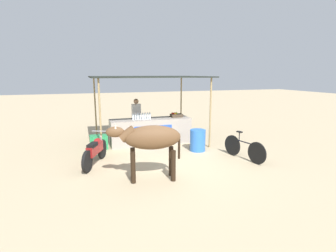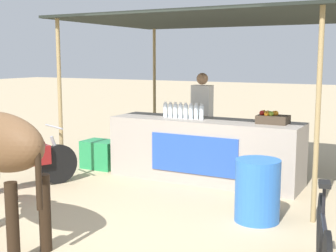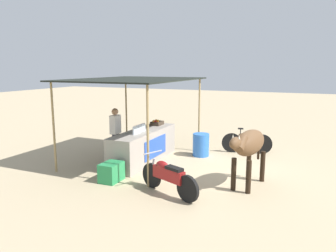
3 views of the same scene
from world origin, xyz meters
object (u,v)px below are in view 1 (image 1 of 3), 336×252
(water_barrel, at_px, (198,140))
(cow, at_px, (150,139))
(fruit_crate, at_px, (176,115))
(vendor_behind_counter, at_px, (136,119))
(cooler_box, at_px, (99,142))
(motorcycle_parked, at_px, (95,150))
(bicycle_leaning, at_px, (244,148))
(stall_counter, at_px, (151,131))

(water_barrel, height_order, cow, cow)
(fruit_crate, distance_m, water_barrel, 1.63)
(vendor_behind_counter, bearing_deg, cooler_box, -151.05)
(water_barrel, xyz_separation_m, cow, (-2.17, -1.90, 0.67))
(motorcycle_parked, bearing_deg, bicycle_leaning, -12.16)
(motorcycle_parked, distance_m, bicycle_leaning, 4.48)
(cow, bearing_deg, cooler_box, 108.04)
(cooler_box, bearing_deg, motorcycle_parked, -96.69)
(water_barrel, bearing_deg, bicycle_leaning, -53.14)
(vendor_behind_counter, height_order, motorcycle_parked, vendor_behind_counter)
(stall_counter, xyz_separation_m, vendor_behind_counter, (-0.38, 0.75, 0.37))
(stall_counter, xyz_separation_m, fruit_crate, (1.04, 0.05, 0.56))
(fruit_crate, relative_size, bicycle_leaning, 0.27)
(cooler_box, relative_size, water_barrel, 0.81)
(fruit_crate, relative_size, vendor_behind_counter, 0.27)
(cooler_box, bearing_deg, fruit_crate, 2.88)
(cooler_box, distance_m, bicycle_leaning, 4.93)
(cooler_box, xyz_separation_m, motorcycle_parked, (-0.19, -1.66, 0.19))
(fruit_crate, xyz_separation_m, cow, (-1.91, -3.36, -0.00))
(cow, relative_size, motorcycle_parked, 1.10)
(fruit_crate, relative_size, motorcycle_parked, 0.26)
(fruit_crate, height_order, cow, cow)
(fruit_crate, bearing_deg, water_barrel, -80.02)
(cow, bearing_deg, bicycle_leaning, 11.02)
(stall_counter, distance_m, cow, 3.47)
(water_barrel, bearing_deg, cow, -138.76)
(stall_counter, bearing_deg, motorcycle_parked, -140.25)
(cow, relative_size, bicycle_leaning, 1.14)
(vendor_behind_counter, xyz_separation_m, water_barrel, (1.68, -2.16, -0.48))
(cooler_box, bearing_deg, water_barrel, -22.22)
(fruit_crate, xyz_separation_m, cooler_box, (-2.96, -0.15, -0.80))
(motorcycle_parked, height_order, bicycle_leaning, motorcycle_parked)
(cow, height_order, motorcycle_parked, cow)
(cow, xyz_separation_m, bicycle_leaning, (3.14, 0.61, -0.69))
(water_barrel, bearing_deg, stall_counter, 132.60)
(stall_counter, relative_size, bicycle_leaning, 1.84)
(vendor_behind_counter, distance_m, bicycle_leaning, 4.38)
(cooler_box, xyz_separation_m, cow, (1.05, -3.22, 0.79))
(stall_counter, relative_size, motorcycle_parked, 1.78)
(cooler_box, relative_size, motorcycle_parked, 0.36)
(stall_counter, xyz_separation_m, cow, (-0.87, -3.31, 0.55))
(fruit_crate, bearing_deg, bicycle_leaning, -66.01)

